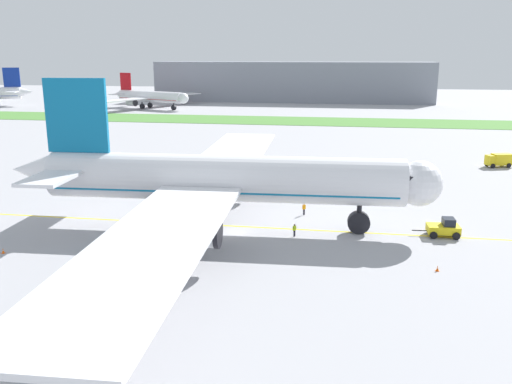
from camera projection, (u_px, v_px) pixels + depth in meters
ground_plane at (233, 233)px, 67.05m from camera, size 600.00×600.00×0.00m
apron_taxi_line at (237, 226)px, 69.49m from camera, size 280.00×0.36×0.01m
grass_median_strip at (305, 121)px, 178.76m from camera, size 320.00×24.00×0.10m
airliner_foreground at (218, 179)px, 67.40m from camera, size 54.07×85.22×18.52m
pushback_tug at (444, 228)px, 65.46m from camera, size 5.59×2.80×2.29m
ground_crew_wingwalker_port at (304, 208)px, 74.17m from camera, size 0.46×0.49×1.65m
ground_crew_marshaller_front at (294, 229)px, 65.35m from camera, size 0.43×0.47×1.57m
traffic_cone_near_nose at (3, 251)px, 60.00m from camera, size 0.36×0.36×0.58m
traffic_cone_port_wing at (437, 268)px, 55.08m from camera, size 0.36×0.36×0.58m
service_truck_baggage_loader at (499, 160)px, 105.76m from camera, size 5.40×3.54×2.61m
parked_airliner_far_centre at (149, 97)px, 219.47m from camera, size 37.20×59.50×13.98m
terminal_building at (292, 82)px, 252.02m from camera, size 126.80×20.00×18.00m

